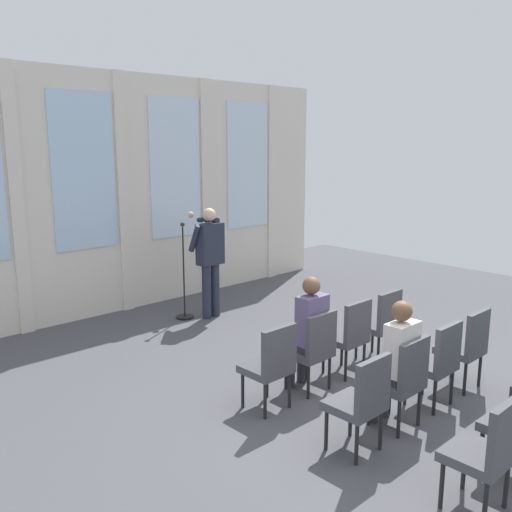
% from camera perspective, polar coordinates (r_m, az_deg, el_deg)
% --- Properties ---
extents(ground_plane, '(13.90, 13.90, 0.00)m').
position_cam_1_polar(ground_plane, '(6.23, 15.45, -15.29)').
color(ground_plane, '#4C4C51').
extents(rear_partition, '(8.52, 0.14, 3.88)m').
position_cam_1_polar(rear_partition, '(9.51, -12.42, 6.52)').
color(rear_partition, silver).
rests_on(rear_partition, ground).
extents(speaker, '(0.52, 0.69, 1.77)m').
position_cam_1_polar(speaker, '(8.83, -4.78, 0.17)').
color(speaker, '#232838').
rests_on(speaker, ground).
extents(mic_stand, '(0.28, 0.28, 1.55)m').
position_cam_1_polar(mic_stand, '(8.98, -7.35, -4.26)').
color(mic_stand, black).
rests_on(mic_stand, ground).
extents(chair_r0_c0, '(0.46, 0.44, 0.94)m').
position_cam_1_polar(chair_r0_c0, '(5.87, 1.59, -10.83)').
color(chair_r0_c0, black).
rests_on(chair_r0_c0, ground).
extents(chair_r0_c1, '(0.46, 0.44, 0.94)m').
position_cam_1_polar(chair_r0_c1, '(6.32, 5.90, -9.21)').
color(chair_r0_c1, black).
rests_on(chair_r0_c1, ground).
extents(audience_r0_c1, '(0.36, 0.39, 1.33)m').
position_cam_1_polar(audience_r0_c1, '(6.30, 5.38, -7.31)').
color(audience_r0_c1, '#2D2D33').
rests_on(audience_r0_c1, ground).
extents(chair_r0_c2, '(0.46, 0.44, 0.94)m').
position_cam_1_polar(chair_r0_c2, '(6.81, 9.59, -7.77)').
color(chair_r0_c2, black).
rests_on(chair_r0_c2, ground).
extents(chair_r0_c3, '(0.46, 0.44, 0.94)m').
position_cam_1_polar(chair_r0_c3, '(7.32, 12.74, -6.51)').
color(chair_r0_c3, black).
rests_on(chair_r0_c3, ground).
extents(chair_r1_c0, '(0.46, 0.44, 0.94)m').
position_cam_1_polar(chair_r1_c0, '(5.19, 10.79, -14.13)').
color(chair_r1_c0, black).
rests_on(chair_r1_c0, ground).
extents(chair_r1_c1, '(0.46, 0.44, 0.94)m').
position_cam_1_polar(chair_r1_c1, '(5.70, 14.80, -11.92)').
color(chair_r1_c1, black).
rests_on(chair_r1_c1, ground).
extents(audience_r1_c1, '(0.36, 0.39, 1.29)m').
position_cam_1_polar(audience_r1_c1, '(5.67, 14.17, -10.00)').
color(audience_r1_c1, '#2D2D33').
rests_on(audience_r1_c1, ground).
extents(chair_r1_c2, '(0.46, 0.44, 0.94)m').
position_cam_1_polar(chair_r1_c2, '(6.23, 18.08, -10.04)').
color(chair_r1_c2, black).
rests_on(chair_r1_c2, ground).
extents(chair_r1_c3, '(0.46, 0.44, 0.94)m').
position_cam_1_polar(chair_r1_c3, '(6.79, 20.81, -8.43)').
color(chair_r1_c3, black).
rests_on(chair_r1_c3, ground).
extents(chair_r2_c0, '(0.46, 0.44, 0.94)m').
position_cam_1_polar(chair_r2_c0, '(4.70, 22.66, -17.75)').
color(chair_r2_c0, black).
rests_on(chair_r2_c0, ground).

